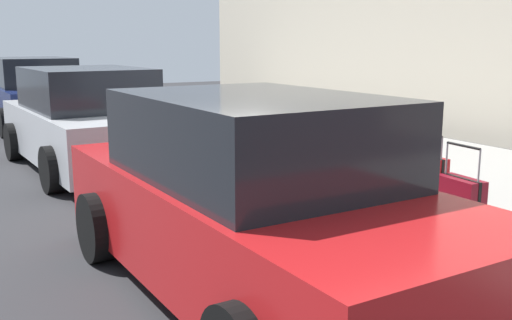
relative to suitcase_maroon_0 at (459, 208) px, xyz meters
name	(u,v)px	position (x,y,z in m)	size (l,w,h in m)	color
ground_plane	(223,175)	(4.06, 0.53, -0.44)	(40.00, 40.00, 0.00)	#28282B
sidewalk_curb	(354,156)	(4.06, -1.97, -0.37)	(18.00, 5.00, 0.14)	gray
suitcase_maroon_0	(459,208)	(0.00, 0.00, 0.00)	(0.49, 0.24, 0.91)	maroon
suitcase_red_1	(425,190)	(0.52, -0.08, 0.05)	(0.43, 0.22, 0.94)	red
suitcase_silver_2	(385,179)	(1.03, 0.01, 0.07)	(0.47, 0.27, 0.79)	#9EA0A8
suitcase_olive_3	(361,171)	(1.59, -0.10, 0.04)	(0.50, 0.24, 0.88)	#59601E
suitcase_black_4	(329,170)	(2.13, -0.03, -0.04)	(0.45, 0.25, 0.81)	black
suitcase_teal_5	(306,159)	(2.60, 0.01, 0.01)	(0.39, 0.29, 0.88)	#0F606B
suitcase_navy_6	(294,153)	(3.08, -0.11, 0.01)	(0.45, 0.25, 0.66)	navy
suitcase_maroon_7	(269,147)	(3.61, 0.00, 0.03)	(0.47, 0.23, 0.71)	maroon
suitcase_red_8	(257,142)	(4.10, -0.07, 0.02)	(0.38, 0.27, 0.70)	red
suitcase_silver_9	(237,140)	(4.57, 0.04, 0.00)	(0.43, 0.20, 0.83)	#9EA0A8
fire_hydrant	(223,130)	(5.20, -0.03, 0.08)	(0.39, 0.21, 0.71)	#99999E
bollard_post	(197,121)	(5.99, 0.12, 0.15)	(0.13, 0.13, 0.88)	#333338
parked_car_red_0	(255,202)	(0.13, 2.16, 0.31)	(4.39, 2.10, 1.59)	#AD1619
parked_car_silver_1	(88,122)	(5.60, 2.16, 0.31)	(4.36, 2.22, 1.59)	#B2B5BA
parked_car_navy_2	(34,95)	(10.94, 2.16, 0.33)	(4.54, 2.13, 1.63)	#141E4C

